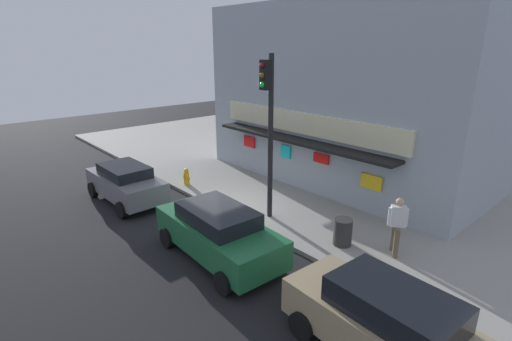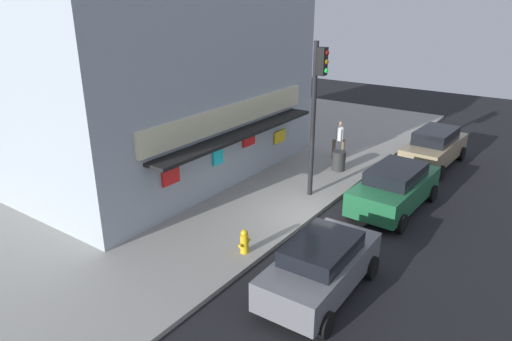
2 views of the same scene
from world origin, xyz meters
name	(u,v)px [view 1 (image 1 of 2)]	position (x,y,z in m)	size (l,w,h in m)	color
ground_plane	(223,214)	(0.00, 0.00, 0.00)	(51.73, 51.73, 0.00)	black
sidewalk	(327,176)	(0.00, 6.36, 0.07)	(34.49, 12.72, 0.14)	gray
corner_building	(360,93)	(0.48, 7.81, 4.01)	(12.48, 8.63, 7.74)	#9EA8B2
traffic_light	(269,118)	(1.52, 0.92, 3.79)	(0.32, 0.58, 5.73)	black
fire_hydrant	(187,177)	(-3.36, 0.53, 0.51)	(0.49, 0.25, 0.76)	gold
trash_can	(343,232)	(4.56, 1.28, 0.57)	(0.58, 0.58, 0.85)	#2D2D2D
pedestrian	(397,224)	(5.94, 1.96, 1.14)	(0.51, 0.57, 1.80)	brown
parked_car_grey	(126,183)	(-3.64, -2.14, 0.81)	(4.07, 1.99, 1.54)	slate
parked_car_green	(218,232)	(2.42, -1.95, 0.85)	(4.55, 2.20, 1.63)	#1E6038
parked_car_tan	(391,327)	(7.93, -1.83, 0.87)	(4.56, 2.09, 1.71)	#9E8966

